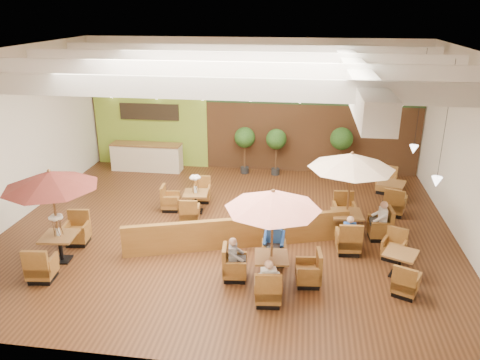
% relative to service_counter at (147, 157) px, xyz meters
% --- Properties ---
extents(room, '(14.04, 14.00, 5.52)m').
position_rel_service_counter_xyz_m(room, '(4.65, -3.88, 3.05)').
color(room, '#381E0F').
rests_on(room, ground).
extents(service_counter, '(3.00, 0.75, 1.18)m').
position_rel_service_counter_xyz_m(service_counter, '(0.00, 0.00, 0.00)').
color(service_counter, beige).
rests_on(service_counter, ground).
extents(booth_divider, '(6.43, 2.25, 0.93)m').
position_rel_service_counter_xyz_m(booth_divider, '(4.90, -6.23, -0.12)').
color(booth_divider, brown).
rests_on(booth_divider, ground).
extents(table_0, '(2.51, 2.71, 2.71)m').
position_rel_service_counter_xyz_m(table_0, '(0.10, -7.69, 1.47)').
color(table_0, brown).
rests_on(table_0, ground).
extents(table_1, '(2.57, 2.57, 2.58)m').
position_rel_service_counter_xyz_m(table_1, '(5.98, -7.93, 1.18)').
color(table_1, brown).
rests_on(table_1, ground).
extents(table_2, '(2.72, 2.72, 2.75)m').
position_rel_service_counter_xyz_m(table_2, '(8.06, -5.11, 1.28)').
color(table_2, brown).
rests_on(table_2, ground).
extents(table_3, '(1.68, 2.46, 1.49)m').
position_rel_service_counter_xyz_m(table_3, '(2.85, -3.96, -0.14)').
color(table_3, brown).
rests_on(table_3, ground).
extents(table_4, '(1.04, 2.51, 0.88)m').
position_rel_service_counter_xyz_m(table_4, '(9.29, -7.17, -0.25)').
color(table_4, brown).
rests_on(table_4, ground).
extents(table_5, '(1.14, 2.84, 1.00)m').
position_rel_service_counter_xyz_m(table_5, '(9.80, -2.24, -0.20)').
color(table_5, brown).
rests_on(table_5, ground).
extents(topiary_0, '(0.86, 0.86, 1.99)m').
position_rel_service_counter_xyz_m(topiary_0, '(4.21, 0.20, 0.90)').
color(topiary_0, black).
rests_on(topiary_0, ground).
extents(topiary_1, '(0.85, 0.85, 1.96)m').
position_rel_service_counter_xyz_m(topiary_1, '(5.52, 0.20, 0.88)').
color(topiary_1, black).
rests_on(topiary_1, ground).
extents(topiary_2, '(0.91, 0.91, 2.12)m').
position_rel_service_counter_xyz_m(topiary_2, '(8.14, 0.20, 1.00)').
color(topiary_2, black).
rests_on(topiary_2, ground).
extents(diner_0, '(0.40, 0.36, 0.74)m').
position_rel_service_counter_xyz_m(diner_0, '(5.98, -8.87, 0.15)').
color(diner_0, white).
rests_on(diner_0, ground).
extents(diner_1, '(0.42, 0.34, 0.84)m').
position_rel_service_counter_xyz_m(diner_1, '(5.98, -6.98, 0.19)').
color(diner_1, '#2856AF').
rests_on(diner_1, ground).
extents(diner_2, '(0.31, 0.37, 0.73)m').
position_rel_service_counter_xyz_m(diner_2, '(5.04, -7.93, 0.15)').
color(diner_2, gray).
rests_on(diner_2, ground).
extents(diner_3, '(0.35, 0.28, 0.71)m').
position_rel_service_counter_xyz_m(diner_3, '(8.06, -6.11, 0.14)').
color(diner_3, '#2856AF').
rests_on(diner_3, ground).
extents(diner_4, '(0.30, 0.38, 0.79)m').
position_rel_service_counter_xyz_m(diner_4, '(9.06, -5.11, 0.17)').
color(diner_4, white).
rests_on(diner_4, ground).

